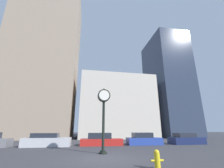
# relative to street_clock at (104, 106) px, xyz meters

# --- Properties ---
(ground_plane) EXTENTS (200.00, 200.00, 0.00)m
(ground_plane) POSITION_rel_street_clock_xyz_m (-0.07, -1.90, -3.48)
(ground_plane) COLOR #38383D
(building_tall_tower) EXTENTS (14.51, 12.00, 33.69)m
(building_tall_tower) POSITION_rel_street_clock_xyz_m (-11.16, 22.10, 13.37)
(building_tall_tower) COLOR gray
(building_tall_tower) RESTS_ON ground_plane
(building_storefront_row) EXTENTS (15.72, 12.00, 13.03)m
(building_storefront_row) POSITION_rel_street_clock_xyz_m (5.42, 22.10, 3.04)
(building_storefront_row) COLOR beige
(building_storefront_row) RESTS_ON ground_plane
(building_glass_modern) EXTENTS (8.09, 12.00, 25.48)m
(building_glass_modern) POSITION_rel_street_clock_xyz_m (19.26, 22.10, 9.26)
(building_glass_modern) COLOR #2D384C
(building_glass_modern) RESTS_ON ground_plane
(street_clock) EXTENTS (1.00, 0.60, 4.95)m
(street_clock) POSITION_rel_street_clock_xyz_m (0.00, 0.00, 0.00)
(street_clock) COLOR black
(street_clock) RESTS_ON ground_plane
(car_silver) EXTENTS (4.81, 1.85, 1.35)m
(car_silver) POSITION_rel_street_clock_xyz_m (-5.23, 5.86, -2.90)
(car_silver) COLOR #BCBCC1
(car_silver) RESTS_ON ground_plane
(car_red) EXTENTS (4.72, 1.99, 1.35)m
(car_red) POSITION_rel_street_clock_xyz_m (0.48, 6.02, -2.92)
(car_red) COLOR red
(car_red) RESTS_ON ground_plane
(car_blue) EXTENTS (4.06, 1.89, 1.36)m
(car_blue) POSITION_rel_street_clock_xyz_m (5.53, 5.89, -2.90)
(car_blue) COLOR #28429E
(car_blue) RESTS_ON ground_plane
(car_navy) EXTENTS (4.13, 1.94, 1.29)m
(car_navy) POSITION_rel_street_clock_xyz_m (11.03, 5.84, -2.93)
(car_navy) COLOR #19234C
(car_navy) RESTS_ON ground_plane
(fire_hydrant_near) EXTENTS (0.60, 0.26, 0.81)m
(fire_hydrant_near) POSITION_rel_street_clock_xyz_m (1.86, -4.89, -3.06)
(fire_hydrant_near) COLOR yellow
(fire_hydrant_near) RESTS_ON ground_plane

